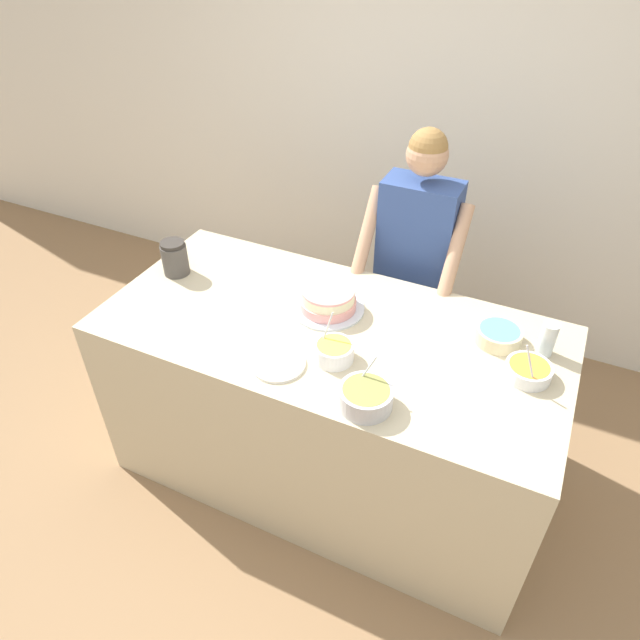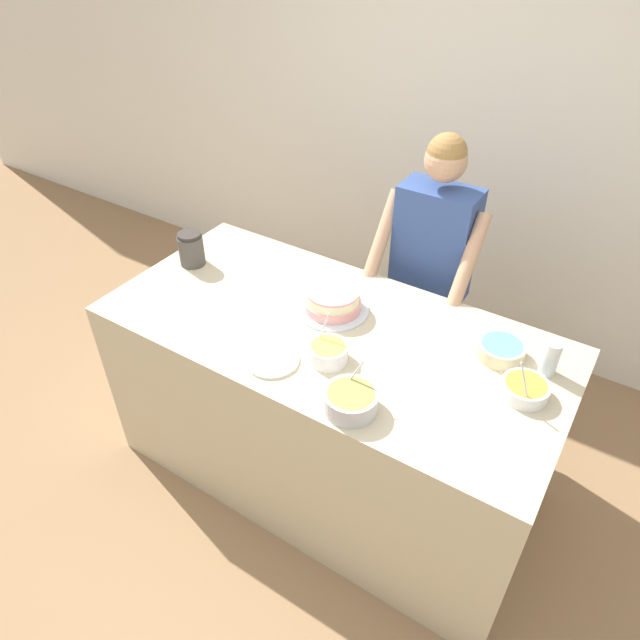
{
  "view_description": "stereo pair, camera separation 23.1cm",
  "coord_description": "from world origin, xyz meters",
  "px_view_note": "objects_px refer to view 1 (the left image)",
  "views": [
    {
      "loc": [
        0.76,
        -1.23,
        2.41
      ],
      "look_at": [
        -0.02,
        0.42,
        0.98
      ],
      "focal_mm": 32.0,
      "sensor_mm": 36.0,
      "label": 1
    },
    {
      "loc": [
        0.96,
        -1.12,
        2.41
      ],
      "look_at": [
        -0.02,
        0.42,
        0.98
      ],
      "focal_mm": 32.0,
      "sensor_mm": 36.0,
      "label": 2
    }
  ],
  "objects_px": {
    "stoneware_jar": "(175,258)",
    "cake": "(328,300)",
    "person_baker": "(415,253)",
    "frosting_bowl_yellow": "(334,351)",
    "drinking_glass": "(548,339)",
    "frosting_bowl_orange": "(528,370)",
    "frosting_bowl_olive": "(366,397)",
    "ceramic_plate": "(278,364)",
    "frosting_bowl_blue": "(499,335)"
  },
  "relations": [
    {
      "from": "cake",
      "to": "frosting_bowl_yellow",
      "type": "height_order",
      "value": "frosting_bowl_yellow"
    },
    {
      "from": "ceramic_plate",
      "to": "stoneware_jar",
      "type": "xyz_separation_m",
      "value": [
        -0.75,
        0.36,
        0.08
      ]
    },
    {
      "from": "drinking_glass",
      "to": "stoneware_jar",
      "type": "height_order",
      "value": "stoneware_jar"
    },
    {
      "from": "cake",
      "to": "stoneware_jar",
      "type": "xyz_separation_m",
      "value": [
        -0.77,
        -0.05,
        0.03
      ]
    },
    {
      "from": "drinking_glass",
      "to": "ceramic_plate",
      "type": "distance_m",
      "value": 1.05
    },
    {
      "from": "frosting_bowl_blue",
      "to": "frosting_bowl_olive",
      "type": "height_order",
      "value": "frosting_bowl_olive"
    },
    {
      "from": "cake",
      "to": "frosting_bowl_orange",
      "type": "xyz_separation_m",
      "value": [
        0.85,
        -0.06,
        -0.02
      ]
    },
    {
      "from": "frosting_bowl_blue",
      "to": "frosting_bowl_yellow",
      "type": "relative_size",
      "value": 1.03
    },
    {
      "from": "frosting_bowl_orange",
      "to": "stoneware_jar",
      "type": "bearing_deg",
      "value": 179.33
    },
    {
      "from": "cake",
      "to": "stoneware_jar",
      "type": "relative_size",
      "value": 1.91
    },
    {
      "from": "frosting_bowl_yellow",
      "to": "person_baker",
      "type": "bearing_deg",
      "value": 86.43
    },
    {
      "from": "frosting_bowl_yellow",
      "to": "stoneware_jar",
      "type": "bearing_deg",
      "value": 165.46
    },
    {
      "from": "frosting_bowl_olive",
      "to": "ceramic_plate",
      "type": "relative_size",
      "value": 0.92
    },
    {
      "from": "cake",
      "to": "ceramic_plate",
      "type": "distance_m",
      "value": 0.41
    },
    {
      "from": "frosting_bowl_blue",
      "to": "frosting_bowl_yellow",
      "type": "bearing_deg",
      "value": -145.44
    },
    {
      "from": "person_baker",
      "to": "drinking_glass",
      "type": "bearing_deg",
      "value": -34.24
    },
    {
      "from": "person_baker",
      "to": "ceramic_plate",
      "type": "relative_size",
      "value": 7.38
    },
    {
      "from": "frosting_bowl_blue",
      "to": "frosting_bowl_yellow",
      "type": "xyz_separation_m",
      "value": [
        -0.55,
        -0.38,
        0.01
      ]
    },
    {
      "from": "drinking_glass",
      "to": "stoneware_jar",
      "type": "relative_size",
      "value": 0.87
    },
    {
      "from": "frosting_bowl_blue",
      "to": "ceramic_plate",
      "type": "bearing_deg",
      "value": -145.41
    },
    {
      "from": "person_baker",
      "to": "ceramic_plate",
      "type": "xyz_separation_m",
      "value": [
        -0.23,
        -0.97,
        -0.02
      ]
    },
    {
      "from": "person_baker",
      "to": "frosting_bowl_orange",
      "type": "distance_m",
      "value": 0.9
    },
    {
      "from": "frosting_bowl_blue",
      "to": "drinking_glass",
      "type": "bearing_deg",
      "value": 1.63
    },
    {
      "from": "frosting_bowl_olive",
      "to": "frosting_bowl_yellow",
      "type": "height_order",
      "value": "frosting_bowl_yellow"
    },
    {
      "from": "person_baker",
      "to": "stoneware_jar",
      "type": "bearing_deg",
      "value": -148.01
    },
    {
      "from": "frosting_bowl_olive",
      "to": "ceramic_plate",
      "type": "distance_m",
      "value": 0.39
    },
    {
      "from": "person_baker",
      "to": "frosting_bowl_yellow",
      "type": "relative_size",
      "value": 8.68
    },
    {
      "from": "frosting_bowl_blue",
      "to": "stoneware_jar",
      "type": "height_order",
      "value": "stoneware_jar"
    },
    {
      "from": "stoneware_jar",
      "to": "cake",
      "type": "bearing_deg",
      "value": 3.36
    },
    {
      "from": "frosting_bowl_orange",
      "to": "person_baker",
      "type": "bearing_deg",
      "value": 135.66
    },
    {
      "from": "frosting_bowl_blue",
      "to": "frosting_bowl_orange",
      "type": "bearing_deg",
      "value": -48.4
    },
    {
      "from": "frosting_bowl_olive",
      "to": "cake",
      "type": "bearing_deg",
      "value": 127.85
    },
    {
      "from": "person_baker",
      "to": "drinking_glass",
      "type": "relative_size",
      "value": 10.8
    },
    {
      "from": "person_baker",
      "to": "frosting_bowl_blue",
      "type": "relative_size",
      "value": 8.44
    },
    {
      "from": "frosting_bowl_orange",
      "to": "ceramic_plate",
      "type": "height_order",
      "value": "frosting_bowl_orange"
    },
    {
      "from": "person_baker",
      "to": "frosting_bowl_orange",
      "type": "height_order",
      "value": "person_baker"
    },
    {
      "from": "drinking_glass",
      "to": "person_baker",
      "type": "bearing_deg",
      "value": 145.76
    },
    {
      "from": "frosting_bowl_olive",
      "to": "drinking_glass",
      "type": "bearing_deg",
      "value": 46.71
    },
    {
      "from": "frosting_bowl_olive",
      "to": "stoneware_jar",
      "type": "height_order",
      "value": "frosting_bowl_olive"
    },
    {
      "from": "person_baker",
      "to": "frosting_bowl_orange",
      "type": "xyz_separation_m",
      "value": [
        0.64,
        -0.63,
        0.0
      ]
    },
    {
      "from": "drinking_glass",
      "to": "cake",
      "type": "bearing_deg",
      "value": -173.46
    },
    {
      "from": "drinking_glass",
      "to": "ceramic_plate",
      "type": "xyz_separation_m",
      "value": [
        -0.91,
        -0.51,
        -0.07
      ]
    },
    {
      "from": "frosting_bowl_olive",
      "to": "frosting_bowl_yellow",
      "type": "relative_size",
      "value": 1.08
    },
    {
      "from": "person_baker",
      "to": "stoneware_jar",
      "type": "relative_size",
      "value": 9.45
    },
    {
      "from": "cake",
      "to": "frosting_bowl_orange",
      "type": "bearing_deg",
      "value": -4.3
    },
    {
      "from": "drinking_glass",
      "to": "stoneware_jar",
      "type": "bearing_deg",
      "value": -174.93
    },
    {
      "from": "cake",
      "to": "frosting_bowl_blue",
      "type": "xyz_separation_m",
      "value": [
        0.71,
        0.1,
        -0.01
      ]
    },
    {
      "from": "cake",
      "to": "frosting_bowl_yellow",
      "type": "bearing_deg",
      "value": -61.33
    },
    {
      "from": "cake",
      "to": "frosting_bowl_yellow",
      "type": "relative_size",
      "value": 1.75
    },
    {
      "from": "person_baker",
      "to": "frosting_bowl_olive",
      "type": "relative_size",
      "value": 8.04
    }
  ]
}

